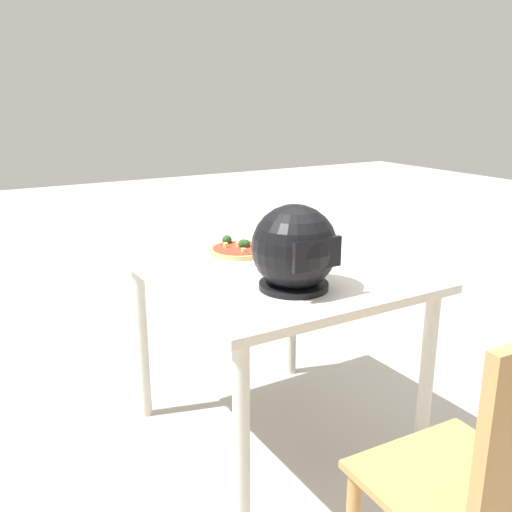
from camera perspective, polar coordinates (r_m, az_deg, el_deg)
ground_plane at (r=2.34m, az=1.65°, el=-18.01°), size 14.00×14.00×0.00m
dining_table at (r=2.06m, az=1.79°, el=-3.55°), size 0.86×0.96×0.71m
pizza_plate at (r=2.16m, az=-1.70°, el=0.18°), size 0.30×0.30×0.01m
pizza at (r=2.16m, az=-1.73°, el=0.69°), size 0.24×0.24×0.05m
motorcycle_helmet at (r=1.77m, az=3.94°, el=0.69°), size 0.27×0.27×0.27m
chair_far at (r=1.40m, az=23.22°, el=-20.63°), size 0.42×0.42×0.90m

